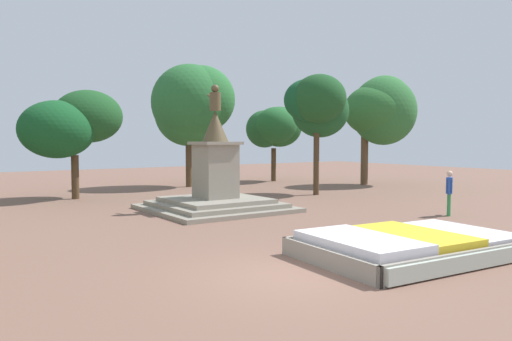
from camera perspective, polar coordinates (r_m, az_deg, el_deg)
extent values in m
plane|color=brown|center=(10.86, 3.36, -11.86)|extent=(82.21, 82.21, 0.00)
cube|color=#38281C|center=(13.18, 17.41, -8.37)|extent=(5.54, 3.63, 0.40)
cube|color=gray|center=(12.14, 23.29, -9.42)|extent=(5.50, 0.53, 0.44)
cube|color=gray|center=(14.32, 12.46, -7.26)|extent=(5.50, 0.53, 0.44)
cube|color=gray|center=(11.37, 8.02, -10.04)|extent=(0.37, 3.43, 0.44)
cube|color=gray|center=(15.24, 24.34, -6.84)|extent=(0.37, 3.43, 0.44)
cube|color=white|center=(11.93, 11.86, -7.98)|extent=(1.93, 3.15, 0.23)
cube|color=yellow|center=(13.12, 17.44, -7.13)|extent=(1.93, 3.15, 0.18)
cube|color=white|center=(14.41, 22.04, -6.44)|extent=(1.93, 3.15, 0.10)
cube|color=#B2BCAD|center=(12.11, 23.48, -9.46)|extent=(5.23, 0.61, 0.36)
cube|color=gray|center=(20.56, -4.63, -4.31)|extent=(5.26, 5.26, 0.17)
cube|color=gray|center=(20.54, -4.64, -3.84)|extent=(4.46, 4.46, 0.17)
cube|color=gray|center=(20.52, -4.64, -3.37)|extent=(3.67, 3.67, 0.17)
cube|color=gray|center=(20.41, -4.65, -0.10)|extent=(1.43, 1.43, 2.18)
cube|color=gray|center=(20.37, -4.67, 3.13)|extent=(1.69, 1.69, 0.12)
cone|color=brown|center=(20.38, -4.68, 5.07)|extent=(1.07, 1.07, 1.26)
cylinder|color=brown|center=(20.43, -4.69, 7.85)|extent=(0.46, 0.46, 0.73)
sphere|color=brown|center=(20.48, -4.70, 9.32)|extent=(0.32, 0.32, 0.32)
cylinder|color=brown|center=(20.70, -5.08, 8.20)|extent=(0.11, 0.65, 0.41)
cylinder|color=#338C4C|center=(20.21, 21.17, -3.69)|extent=(0.13, 0.13, 0.86)
cylinder|color=#338C4C|center=(20.39, 21.19, -3.63)|extent=(0.13, 0.13, 0.86)
cube|color=#264CA5|center=(20.22, 21.23, -1.60)|extent=(0.44, 0.39, 0.61)
cylinder|color=#264CA5|center=(19.98, 21.19, -1.74)|extent=(0.09, 0.09, 0.58)
cylinder|color=#264CA5|center=(20.46, 21.25, -1.63)|extent=(0.09, 0.09, 0.58)
sphere|color=beige|center=(20.19, 21.25, -0.34)|extent=(0.22, 0.22, 0.22)
cube|color=olive|center=(20.57, 21.23, -2.96)|extent=(0.30, 0.25, 0.22)
cylinder|color=#4C3823|center=(34.92, 2.02, 0.68)|extent=(0.34, 0.34, 2.31)
ellipsoid|color=#235E2C|center=(34.29, 2.33, 5.20)|extent=(2.95, 2.77, 2.50)
ellipsoid|color=#215827|center=(35.09, 2.71, 5.01)|extent=(3.28, 2.87, 2.81)
ellipsoid|color=#22582B|center=(34.88, 0.98, 4.77)|extent=(2.60, 2.57, 2.60)
cylinder|color=#4C3823|center=(30.86, -7.69, 0.91)|extent=(0.37, 0.37, 2.99)
ellipsoid|color=#2C6B33|center=(31.13, -7.76, 6.58)|extent=(4.12, 4.08, 4.12)
ellipsoid|color=#2A6C33|center=(31.23, -6.32, 8.10)|extent=(4.25, 4.18, 4.15)
ellipsoid|color=#2A6933|center=(30.96, -7.57, 7.71)|extent=(4.70, 4.57, 4.66)
cylinder|color=#4C3823|center=(26.29, 6.90, 0.91)|extent=(0.30, 0.30, 3.39)
ellipsoid|color=#1C4E26|center=(26.97, 7.35, 6.84)|extent=(3.05, 3.04, 2.89)
ellipsoid|color=#1B4A21|center=(25.54, 7.21, 8.16)|extent=(2.66, 2.83, 2.45)
ellipsoid|color=#154B27|center=(25.94, 5.99, 7.99)|extent=(2.64, 2.27, 2.18)
cylinder|color=#4C3823|center=(25.85, -19.96, -0.71)|extent=(0.36, 0.36, 2.14)
ellipsoid|color=#1D4E23|center=(26.20, -18.63, 5.88)|extent=(3.39, 2.90, 2.61)
ellipsoid|color=#164F25|center=(25.59, -21.79, 4.38)|extent=(3.55, 3.30, 2.76)
cylinder|color=brown|center=(33.06, 12.28, 1.29)|extent=(0.47, 0.47, 3.29)
ellipsoid|color=#2C6E31|center=(33.32, 14.45, 7.90)|extent=(3.40, 3.23, 3.01)
ellipsoid|color=#2D6932|center=(33.02, 14.39, 6.62)|extent=(4.43, 3.92, 4.35)
ellipsoid|color=#2D682F|center=(32.74, 13.63, 6.70)|extent=(4.39, 3.92, 3.30)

